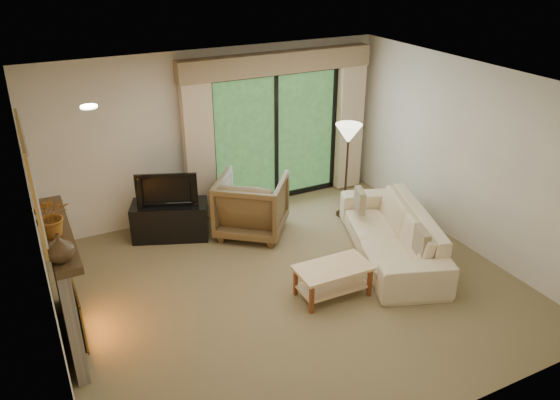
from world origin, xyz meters
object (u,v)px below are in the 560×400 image
media_console (170,220)px  sofa (392,233)px  armchair (252,205)px  coffee_table (333,281)px

media_console → sofa: bearing=-14.4°
media_console → armchair: size_ratio=1.10×
media_console → armchair: 1.22m
coffee_table → media_console: bearing=121.2°
armchair → sofa: armchair is taller
armchair → sofa: size_ratio=0.42×
media_console → sofa: sofa is taller
armchair → sofa: 2.08m
media_console → armchair: (1.13, -0.41, 0.18)m
sofa → armchair: bearing=-115.3°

